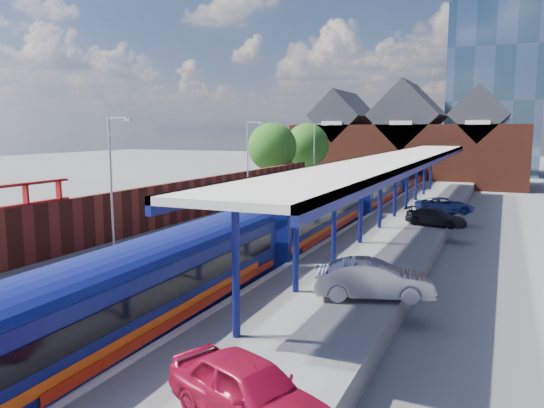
% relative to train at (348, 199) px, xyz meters
% --- Properties ---
extents(ground, '(240.00, 240.00, 0.00)m').
position_rel_train_xyz_m(ground, '(-1.49, 6.97, -2.12)').
color(ground, '#5B5B5E').
rests_on(ground, ground).
extents(ballast_bed, '(6.00, 76.00, 0.06)m').
position_rel_train_xyz_m(ballast_bed, '(-1.49, -3.03, -2.09)').
color(ballast_bed, '#473D33').
rests_on(ballast_bed, ground).
extents(rails, '(4.51, 76.00, 0.14)m').
position_rel_train_xyz_m(rails, '(-1.49, -3.03, -2.00)').
color(rails, slate).
rests_on(rails, ground).
extents(left_platform, '(5.00, 76.00, 1.00)m').
position_rel_train_xyz_m(left_platform, '(-6.99, -3.03, -1.62)').
color(left_platform, '#565659').
rests_on(left_platform, ground).
extents(right_platform, '(6.00, 76.00, 1.00)m').
position_rel_train_xyz_m(right_platform, '(4.51, -3.03, -1.62)').
color(right_platform, '#565659').
rests_on(right_platform, ground).
extents(coping_left, '(0.30, 76.00, 0.05)m').
position_rel_train_xyz_m(coping_left, '(-4.64, -3.03, -1.10)').
color(coping_left, silver).
rests_on(coping_left, left_platform).
extents(coping_right, '(0.30, 76.00, 0.05)m').
position_rel_train_xyz_m(coping_right, '(1.66, -3.03, -1.10)').
color(coping_right, silver).
rests_on(coping_right, right_platform).
extents(yellow_line, '(0.14, 76.00, 0.01)m').
position_rel_train_xyz_m(yellow_line, '(-5.24, -3.03, -1.12)').
color(yellow_line, yellow).
rests_on(yellow_line, left_platform).
extents(train, '(3.18, 65.96, 3.45)m').
position_rel_train_xyz_m(train, '(0.00, 0.00, 0.00)').
color(train, '#0C1254').
rests_on(train, ground).
extents(canopy, '(4.50, 52.00, 4.48)m').
position_rel_train_xyz_m(canopy, '(3.99, -1.08, 3.13)').
color(canopy, '#0E1357').
rests_on(canopy, right_platform).
extents(lamp_post_b, '(1.48, 0.18, 7.00)m').
position_rel_train_xyz_m(lamp_post_b, '(-7.86, -17.03, 2.87)').
color(lamp_post_b, '#A5A8AA').
rests_on(lamp_post_b, left_platform).
extents(lamp_post_c, '(1.48, 0.18, 7.00)m').
position_rel_train_xyz_m(lamp_post_c, '(-7.86, -1.03, 2.87)').
color(lamp_post_c, '#A5A8AA').
rests_on(lamp_post_c, left_platform).
extents(lamp_post_d, '(1.48, 0.18, 7.00)m').
position_rel_train_xyz_m(lamp_post_d, '(-7.86, 14.97, 2.87)').
color(lamp_post_d, '#A5A8AA').
rests_on(lamp_post_d, left_platform).
extents(platform_sign, '(0.55, 0.08, 2.50)m').
position_rel_train_xyz_m(platform_sign, '(-6.49, 0.97, 0.57)').
color(platform_sign, '#A5A8AA').
rests_on(platform_sign, left_platform).
extents(brick_wall, '(0.35, 50.00, 3.86)m').
position_rel_train_xyz_m(brick_wall, '(-9.59, -9.49, 0.33)').
color(brick_wall, '#5A2417').
rests_on(brick_wall, left_platform).
extents(station_building, '(30.00, 12.12, 13.78)m').
position_rel_train_xyz_m(station_building, '(-1.49, 34.97, 3.33)').
color(station_building, '#5A2417').
rests_on(station_building, ground).
extents(glass_tower, '(14.20, 14.20, 40.30)m').
position_rel_train_xyz_m(glass_tower, '(8.51, 56.97, 18.08)').
color(glass_tower, '#476479').
rests_on(glass_tower, ground).
extents(tree_near, '(5.20, 5.20, 8.10)m').
position_rel_train_xyz_m(tree_near, '(-11.84, 12.88, 3.23)').
color(tree_near, '#382314').
rests_on(tree_near, ground).
extents(tree_far, '(5.20, 5.20, 8.10)m').
position_rel_train_xyz_m(tree_far, '(-10.84, 20.88, 3.23)').
color(tree_far, '#382314').
rests_on(tree_far, ground).
extents(parked_car_red, '(4.53, 3.13, 1.43)m').
position_rel_train_xyz_m(parked_car_red, '(5.96, -29.15, -0.41)').
color(parked_car_red, maroon).
rests_on(parked_car_red, right_platform).
extents(parked_car_silver, '(4.66, 2.81, 1.45)m').
position_rel_train_xyz_m(parked_car_silver, '(6.47, -19.63, -0.40)').
color(parked_car_silver, '#A6A5A9').
rests_on(parked_car_silver, right_platform).
extents(parked_car_dark, '(4.28, 2.57, 1.16)m').
position_rel_train_xyz_m(parked_car_dark, '(6.77, -2.81, -0.54)').
color(parked_car_dark, black).
rests_on(parked_car_dark, right_platform).
extents(parked_car_blue, '(4.72, 3.27, 1.20)m').
position_rel_train_xyz_m(parked_car_blue, '(6.71, 2.98, -0.52)').
color(parked_car_blue, navy).
rests_on(parked_car_blue, right_platform).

